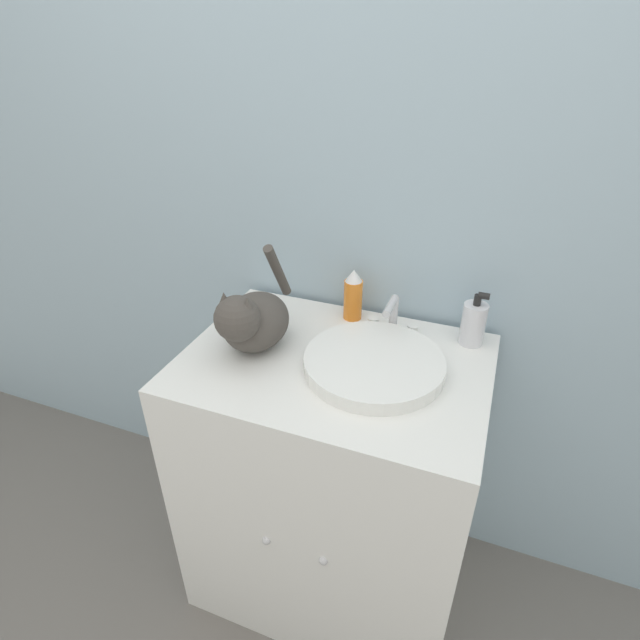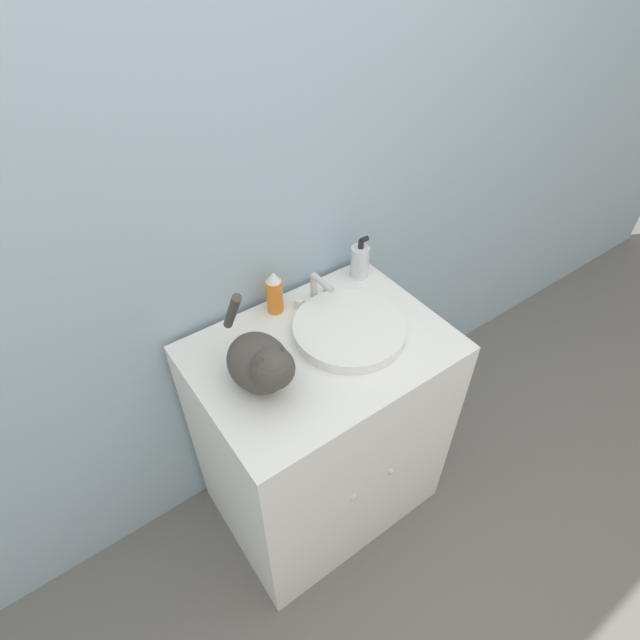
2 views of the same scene
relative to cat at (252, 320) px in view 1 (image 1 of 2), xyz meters
The scene contains 7 objects.
wall_back 0.49m from the cat, 57.86° to the left, with size 6.00×0.05×2.50m.
vanity_cabinet 0.59m from the cat, ahead, with size 0.81×0.60×0.91m.
sink_basin 0.34m from the cat, ahead, with size 0.36×0.36×0.04m.
faucet 0.40m from the cat, 31.91° to the left, with size 0.15×0.12×0.12m.
cat is the anchor object (origin of this frame).
soap_bottle 0.60m from the cat, 23.76° to the left, with size 0.07×0.07×0.16m.
spray_bottle 0.33m from the cat, 52.04° to the left, with size 0.06×0.06×0.16m.
Camera 1 is at (0.35, -0.73, 1.69)m, focal length 28.00 mm.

